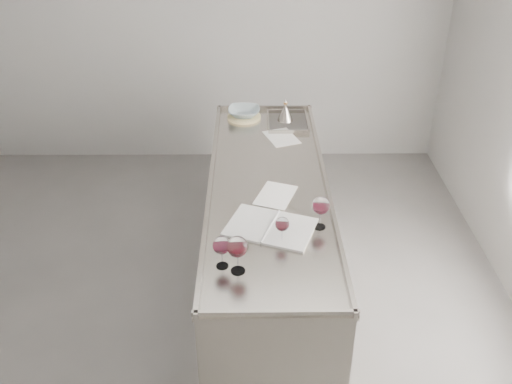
{
  "coord_description": "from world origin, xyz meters",
  "views": [
    {
      "loc": [
        0.39,
        -2.82,
        2.79
      ],
      "look_at": [
        0.42,
        0.07,
        1.02
      ],
      "focal_mm": 40.0,
      "sensor_mm": 36.0,
      "label": 1
    }
  ],
  "objects_px": {
    "wine_glass_middle": "(237,248)",
    "wine_funnel": "(285,114)",
    "wine_glass_small": "(282,225)",
    "ceramic_bowl": "(244,112)",
    "notebook": "(270,227)",
    "wine_glass_right": "(321,206)",
    "wine_glass_left": "(222,246)",
    "counter": "(268,243)"
  },
  "relations": [
    {
      "from": "wine_glass_middle",
      "to": "wine_funnel",
      "type": "xyz_separation_m",
      "value": [
        0.34,
        1.84,
        -0.09
      ]
    },
    {
      "from": "wine_funnel",
      "to": "wine_glass_small",
      "type": "bearing_deg",
      "value": -93.72
    },
    {
      "from": "wine_glass_small",
      "to": "ceramic_bowl",
      "type": "distance_m",
      "value": 1.65
    },
    {
      "from": "notebook",
      "to": "wine_glass_middle",
      "type": "bearing_deg",
      "value": -94.97
    },
    {
      "from": "wine_funnel",
      "to": "ceramic_bowl",
      "type": "bearing_deg",
      "value": 171.66
    },
    {
      "from": "wine_glass_right",
      "to": "wine_funnel",
      "type": "xyz_separation_m",
      "value": [
        -0.12,
        1.46,
        -0.08
      ]
    },
    {
      "from": "wine_glass_middle",
      "to": "ceramic_bowl",
      "type": "relative_size",
      "value": 0.84
    },
    {
      "from": "wine_glass_left",
      "to": "wine_glass_right",
      "type": "distance_m",
      "value": 0.64
    },
    {
      "from": "counter",
      "to": "wine_funnel",
      "type": "height_order",
      "value": "wine_funnel"
    },
    {
      "from": "counter",
      "to": "notebook",
      "type": "xyz_separation_m",
      "value": [
        -0.0,
        -0.49,
        0.47
      ]
    },
    {
      "from": "ceramic_bowl",
      "to": "wine_funnel",
      "type": "bearing_deg",
      "value": -8.34
    },
    {
      "from": "wine_glass_left",
      "to": "ceramic_bowl",
      "type": "height_order",
      "value": "wine_glass_left"
    },
    {
      "from": "wine_funnel",
      "to": "wine_glass_right",
      "type": "bearing_deg",
      "value": -85.43
    },
    {
      "from": "counter",
      "to": "wine_funnel",
      "type": "bearing_deg",
      "value": 80.74
    },
    {
      "from": "wine_glass_small",
      "to": "wine_glass_middle",
      "type": "bearing_deg",
      "value": -133.36
    },
    {
      "from": "wine_glass_left",
      "to": "wine_glass_small",
      "type": "xyz_separation_m",
      "value": [
        0.31,
        0.21,
        -0.02
      ]
    },
    {
      "from": "wine_glass_left",
      "to": "wine_glass_right",
      "type": "xyz_separation_m",
      "value": [
        0.53,
        0.34,
        0.01
      ]
    },
    {
      "from": "counter",
      "to": "notebook",
      "type": "relative_size",
      "value": 4.32
    },
    {
      "from": "wine_glass_middle",
      "to": "wine_glass_right",
      "type": "distance_m",
      "value": 0.59
    },
    {
      "from": "wine_glass_small",
      "to": "notebook",
      "type": "relative_size",
      "value": 0.28
    },
    {
      "from": "wine_glass_middle",
      "to": "wine_funnel",
      "type": "relative_size",
      "value": 1.11
    },
    {
      "from": "counter",
      "to": "notebook",
      "type": "bearing_deg",
      "value": -90.3
    },
    {
      "from": "wine_glass_left",
      "to": "wine_funnel",
      "type": "relative_size",
      "value": 0.95
    },
    {
      "from": "wine_glass_left",
      "to": "wine_glass_middle",
      "type": "xyz_separation_m",
      "value": [
        0.08,
        -0.04,
        0.02
      ]
    },
    {
      "from": "counter",
      "to": "ceramic_bowl",
      "type": "height_order",
      "value": "ceramic_bowl"
    },
    {
      "from": "wine_glass_right",
      "to": "wine_glass_small",
      "type": "relative_size",
      "value": 1.26
    },
    {
      "from": "wine_glass_middle",
      "to": "ceramic_bowl",
      "type": "distance_m",
      "value": 1.89
    },
    {
      "from": "wine_glass_left",
      "to": "wine_glass_small",
      "type": "bearing_deg",
      "value": 33.44
    },
    {
      "from": "counter",
      "to": "wine_glass_small",
      "type": "distance_m",
      "value": 0.85
    },
    {
      "from": "ceramic_bowl",
      "to": "notebook",
      "type": "bearing_deg",
      "value": -83.93
    },
    {
      "from": "wine_glass_small",
      "to": "counter",
      "type": "bearing_deg",
      "value": 95.07
    },
    {
      "from": "counter",
      "to": "wine_glass_small",
      "type": "height_order",
      "value": "wine_glass_small"
    },
    {
      "from": "wine_glass_middle",
      "to": "wine_glass_right",
      "type": "bearing_deg",
      "value": 40.24
    },
    {
      "from": "wine_glass_left",
      "to": "wine_glass_small",
      "type": "relative_size",
      "value": 1.16
    },
    {
      "from": "counter",
      "to": "wine_glass_right",
      "type": "relative_size",
      "value": 12.41
    },
    {
      "from": "wine_glass_right",
      "to": "wine_funnel",
      "type": "distance_m",
      "value": 1.46
    },
    {
      "from": "notebook",
      "to": "wine_funnel",
      "type": "bearing_deg",
      "value": 103.96
    },
    {
      "from": "wine_glass_small",
      "to": "ceramic_bowl",
      "type": "height_order",
      "value": "wine_glass_small"
    },
    {
      "from": "wine_glass_middle",
      "to": "notebook",
      "type": "bearing_deg",
      "value": 64.8
    },
    {
      "from": "wine_glass_right",
      "to": "wine_glass_middle",
      "type": "bearing_deg",
      "value": -139.76
    },
    {
      "from": "notebook",
      "to": "counter",
      "type": "bearing_deg",
      "value": 109.93
    },
    {
      "from": "wine_glass_small",
      "to": "wine_glass_right",
      "type": "bearing_deg",
      "value": 31.79
    }
  ]
}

